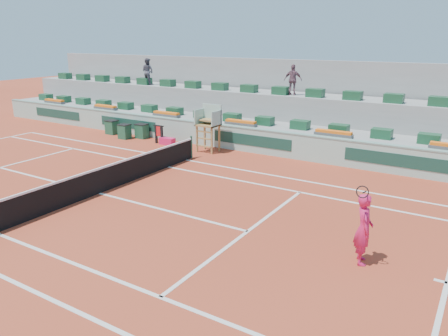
% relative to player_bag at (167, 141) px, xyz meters
% --- Properties ---
extents(ground, '(90.00, 90.00, 0.00)m').
position_rel_player_bag_xyz_m(ground, '(2.75, -7.46, -0.19)').
color(ground, maroon).
rests_on(ground, ground).
extents(seating_tier_lower, '(36.00, 4.00, 1.20)m').
position_rel_player_bag_xyz_m(seating_tier_lower, '(2.75, 3.24, 0.41)').
color(seating_tier_lower, '#959592').
rests_on(seating_tier_lower, ground).
extents(seating_tier_upper, '(36.00, 2.40, 2.60)m').
position_rel_player_bag_xyz_m(seating_tier_upper, '(2.75, 4.84, 1.11)').
color(seating_tier_upper, '#959592').
rests_on(seating_tier_upper, ground).
extents(stadium_back_wall, '(36.00, 0.40, 4.40)m').
position_rel_player_bag_xyz_m(stadium_back_wall, '(2.75, 6.44, 2.01)').
color(stadium_back_wall, '#959592').
rests_on(stadium_back_wall, ground).
extents(player_bag, '(0.88, 0.39, 0.39)m').
position_rel_player_bag_xyz_m(player_bag, '(0.00, 0.00, 0.00)').
color(player_bag, '#D71C57').
rests_on(player_bag, ground).
extents(spectator_left, '(0.85, 0.67, 1.73)m').
position_rel_player_bag_xyz_m(spectator_left, '(-5.01, 4.32, 3.27)').
color(spectator_left, '#4B4A57').
rests_on(spectator_left, seating_tier_upper).
extents(spectator_mid, '(1.03, 0.61, 1.65)m').
position_rel_player_bag_xyz_m(spectator_mid, '(5.40, 4.34, 3.23)').
color(spectator_mid, '#724C5A').
rests_on(spectator_mid, seating_tier_upper).
extents(court_lines, '(23.89, 11.09, 0.01)m').
position_rel_player_bag_xyz_m(court_lines, '(2.75, -7.46, -0.19)').
color(court_lines, silver).
rests_on(court_lines, ground).
extents(tennis_net, '(0.10, 11.97, 1.10)m').
position_rel_player_bag_xyz_m(tennis_net, '(2.75, -7.46, 0.33)').
color(tennis_net, black).
rests_on(tennis_net, ground).
extents(advertising_hoarding, '(36.00, 0.34, 1.26)m').
position_rel_player_bag_xyz_m(advertising_hoarding, '(2.77, 1.04, 0.44)').
color(advertising_hoarding, '#95BBAC').
rests_on(advertising_hoarding, ground).
extents(umpire_chair, '(1.10, 0.90, 2.40)m').
position_rel_player_bag_xyz_m(umpire_chair, '(2.75, 0.04, 1.35)').
color(umpire_chair, olive).
rests_on(umpire_chair, ground).
extents(seat_row_lower, '(32.90, 0.60, 0.44)m').
position_rel_player_bag_xyz_m(seat_row_lower, '(2.75, 2.34, 1.23)').
color(seat_row_lower, '#17472A').
rests_on(seat_row_lower, seating_tier_lower).
extents(seat_row_upper, '(32.90, 0.60, 0.44)m').
position_rel_player_bag_xyz_m(seat_row_upper, '(2.75, 4.24, 2.63)').
color(seat_row_upper, '#17472A').
rests_on(seat_row_upper, seating_tier_upper).
extents(flower_planters, '(26.80, 0.36, 0.28)m').
position_rel_player_bag_xyz_m(flower_planters, '(1.25, 1.54, 1.14)').
color(flower_planters, '#505050').
rests_on(flower_planters, seating_tier_lower).
extents(drink_cooler_a, '(0.67, 0.58, 0.84)m').
position_rel_player_bag_xyz_m(drink_cooler_a, '(-2.28, 0.49, 0.23)').
color(drink_cooler_a, '#184A30').
rests_on(drink_cooler_a, ground).
extents(drink_cooler_b, '(0.65, 0.56, 0.84)m').
position_rel_player_bag_xyz_m(drink_cooler_b, '(-3.05, -0.13, 0.23)').
color(drink_cooler_b, '#184A30').
rests_on(drink_cooler_b, ground).
extents(drink_cooler_c, '(0.69, 0.59, 0.84)m').
position_rel_player_bag_xyz_m(drink_cooler_c, '(-4.59, 0.39, 0.23)').
color(drink_cooler_c, '#184A30').
rests_on(drink_cooler_c, ground).
extents(towel_rack, '(0.67, 0.11, 1.03)m').
position_rel_player_bag_xyz_m(towel_rack, '(-0.54, -0.03, 0.41)').
color(towel_rack, black).
rests_on(towel_rack, ground).
extents(tennis_player, '(0.68, 0.97, 2.28)m').
position_rel_player_bag_xyz_m(tennis_player, '(12.57, -7.53, 0.76)').
color(tennis_player, '#D71C57').
rests_on(tennis_player, ground).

